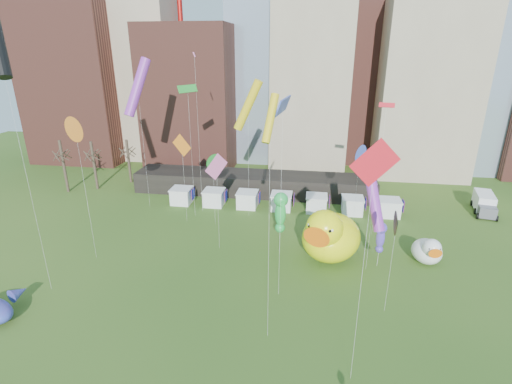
% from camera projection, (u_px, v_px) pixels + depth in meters
% --- Properties ---
extents(skyline, '(101.00, 23.00, 68.00)m').
position_uv_depth(skyline, '(303.00, 51.00, 71.40)').
color(skyline, brown).
rests_on(skyline, ground).
extents(pavilion, '(38.00, 6.00, 3.20)m').
position_uv_depth(pavilion, '(254.00, 183.00, 61.64)').
color(pavilion, black).
rests_on(pavilion, ground).
extents(vendor_tents, '(33.24, 2.80, 2.40)m').
position_uv_depth(vendor_tents, '(282.00, 202.00, 55.55)').
color(vendor_tents, white).
rests_on(vendor_tents, ground).
extents(bare_trees, '(8.44, 6.44, 8.50)m').
position_uv_depth(bare_trees, '(95.00, 165.00, 63.15)').
color(bare_trees, '#382B21').
rests_on(bare_trees, ground).
extents(big_duck, '(8.51, 9.40, 6.56)m').
position_uv_depth(big_duck, '(330.00, 235.00, 41.51)').
color(big_duck, '#FCFF0D').
rests_on(big_duck, ground).
extents(small_duck, '(3.39, 4.39, 3.30)m').
position_uv_depth(small_duck, '(428.00, 251.00, 41.42)').
color(small_duck, white).
rests_on(small_duck, ground).
extents(seahorse_green, '(1.91, 2.22, 7.41)m').
position_uv_depth(seahorse_green, '(280.00, 209.00, 42.05)').
color(seahorse_green, silver).
rests_on(seahorse_green, ground).
extents(seahorse_purple, '(1.56, 1.73, 5.14)m').
position_uv_depth(seahorse_purple, '(381.00, 235.00, 40.05)').
color(seahorse_purple, silver).
rests_on(seahorse_purple, ground).
extents(box_truck, '(3.41, 6.48, 2.62)m').
position_uv_depth(box_truck, '(484.00, 203.00, 54.52)').
color(box_truck, white).
rests_on(box_truck, ground).
extents(kite_0, '(2.87, 0.46, 17.37)m').
position_uv_depth(kite_0, '(374.00, 167.00, 21.80)').
color(kite_0, silver).
rests_on(kite_0, ground).
extents(kite_1, '(0.79, 1.86, 21.51)m').
position_uv_depth(kite_1, '(194.00, 58.00, 48.04)').
color(kite_1, silver).
rests_on(kite_1, ground).
extents(kite_2, '(0.43, 1.90, 9.56)m').
position_uv_depth(kite_2, '(397.00, 223.00, 31.31)').
color(kite_2, silver).
rests_on(kite_2, ground).
extents(kite_3, '(1.84, 2.82, 17.69)m').
position_uv_depth(kite_3, '(188.00, 90.00, 47.76)').
color(kite_3, silver).
rests_on(kite_3, ground).
extents(kite_4, '(1.13, 1.96, 19.26)m').
position_uv_depth(kite_4, '(270.00, 119.00, 25.19)').
color(kite_4, silver).
rests_on(kite_4, ground).
extents(kite_5, '(1.00, 4.15, 18.34)m').
position_uv_depth(kite_5, '(283.00, 106.00, 30.41)').
color(kite_5, silver).
rests_on(kite_5, ground).
extents(kite_6, '(2.76, 1.01, 11.91)m').
position_uv_depth(kite_6, '(182.00, 146.00, 48.58)').
color(kite_6, silver).
rests_on(kite_6, ground).
extents(kite_7, '(3.73, 4.35, 20.92)m').
position_uv_depth(kite_7, '(137.00, 87.00, 50.46)').
color(kite_7, silver).
rests_on(kite_7, ground).
extents(kite_8, '(1.72, 0.67, 16.29)m').
position_uv_depth(kite_8, '(387.00, 108.00, 42.83)').
color(kite_8, silver).
rests_on(kite_8, ground).
extents(kite_9, '(2.00, 2.20, 11.38)m').
position_uv_depth(kite_9, '(217.00, 168.00, 41.69)').
color(kite_9, silver).
rests_on(kite_9, ground).
extents(kite_11, '(0.97, 1.83, 9.53)m').
position_uv_depth(kite_11, '(213.00, 162.00, 48.37)').
color(kite_11, silver).
rests_on(kite_11, ground).
extents(kite_12, '(3.93, 1.48, 18.46)m').
position_uv_depth(kite_12, '(248.00, 105.00, 48.44)').
color(kite_12, silver).
rests_on(kite_12, ground).
extents(kite_13, '(1.24, 2.00, 11.94)m').
position_uv_depth(kite_13, '(360.00, 154.00, 42.81)').
color(kite_13, silver).
rests_on(kite_13, ground).
extents(kite_14, '(2.32, 1.59, 15.73)m').
position_uv_depth(kite_14, '(75.00, 129.00, 37.95)').
color(kite_14, silver).
rests_on(kite_14, ground).
extents(kite_15, '(2.78, 3.76, 11.18)m').
position_uv_depth(kite_15, '(374.00, 199.00, 37.98)').
color(kite_15, silver).
rests_on(kite_15, ground).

